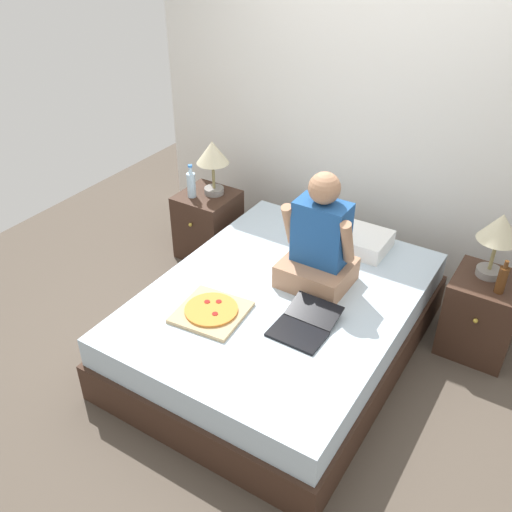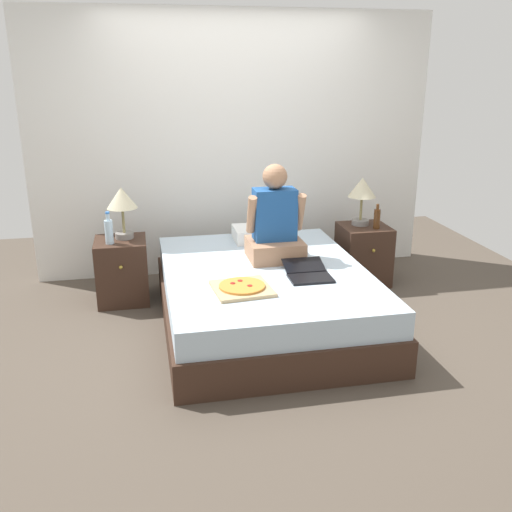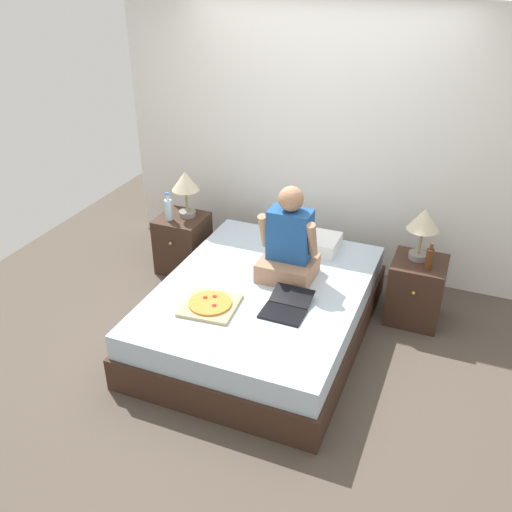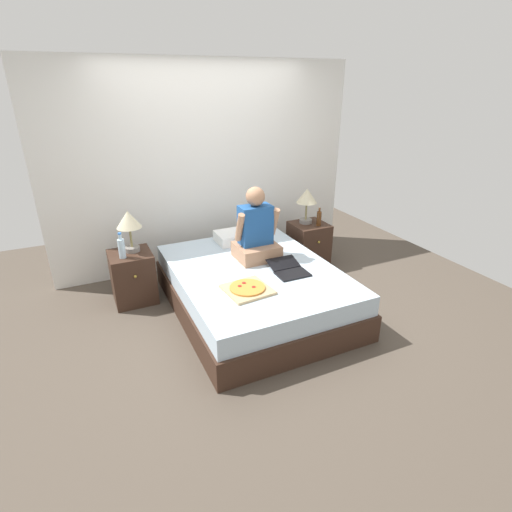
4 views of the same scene
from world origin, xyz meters
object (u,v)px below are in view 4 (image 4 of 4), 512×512
(lamp_on_left_nightstand, at_px, (129,222))
(water_bottle, at_px, (122,248))
(person_seated, at_px, (256,233))
(pizza_box, at_px, (247,289))
(lamp_on_right_nightstand, at_px, (307,198))
(beer_bottle, at_px, (319,218))
(nightstand_right, at_px, (308,244))
(laptop, at_px, (289,270))
(nightstand_left, at_px, (133,277))
(bed, at_px, (254,289))

(lamp_on_left_nightstand, height_order, water_bottle, lamp_on_left_nightstand)
(person_seated, distance_m, pizza_box, 0.80)
(lamp_on_right_nightstand, bearing_deg, person_seated, -150.71)
(beer_bottle, relative_size, person_seated, 0.29)
(nightstand_right, height_order, pizza_box, nightstand_right)
(laptop, bearing_deg, beer_bottle, 43.54)
(beer_bottle, bearing_deg, lamp_on_left_nightstand, 176.23)
(nightstand_right, relative_size, pizza_box, 1.29)
(water_bottle, height_order, person_seated, person_seated)
(beer_bottle, distance_m, laptop, 1.26)
(lamp_on_right_nightstand, bearing_deg, water_bottle, -176.51)
(nightstand_left, bearing_deg, lamp_on_right_nightstand, 1.29)
(person_seated, height_order, laptop, person_seated)
(water_bottle, height_order, nightstand_right, water_bottle)
(nightstand_left, distance_m, person_seated, 1.43)
(beer_bottle, distance_m, pizza_box, 1.79)
(nightstand_right, relative_size, laptop, 1.34)
(nightstand_right, distance_m, beer_bottle, 0.40)
(bed, height_order, lamp_on_right_nightstand, lamp_on_right_nightstand)
(nightstand_right, distance_m, person_seated, 1.20)
(nightstand_left, relative_size, laptop, 1.34)
(person_seated, bearing_deg, water_bottle, 163.44)
(lamp_on_right_nightstand, height_order, laptop, lamp_on_right_nightstand)
(nightstand_left, height_order, nightstand_right, same)
(bed, xyz_separation_m, nightstand_right, (1.12, 0.72, 0.05))
(water_bottle, height_order, laptop, water_bottle)
(pizza_box, bearing_deg, nightstand_left, 127.29)
(lamp_on_right_nightstand, bearing_deg, beer_bottle, -56.31)
(bed, relative_size, beer_bottle, 9.15)
(pizza_box, bearing_deg, beer_bottle, 35.58)
(nightstand_right, relative_size, lamp_on_right_nightstand, 1.25)
(person_seated, xyz_separation_m, pizza_box, (-0.39, -0.65, -0.27))
(beer_bottle, bearing_deg, person_seated, -159.88)
(laptop, bearing_deg, pizza_box, -162.20)
(bed, height_order, beer_bottle, beer_bottle)
(nightstand_left, relative_size, pizza_box, 1.29)
(bed, relative_size, lamp_on_right_nightstand, 4.67)
(bed, xyz_separation_m, water_bottle, (-1.20, 0.63, 0.44))
(lamp_on_right_nightstand, distance_m, pizza_box, 1.84)
(nightstand_left, relative_size, lamp_on_left_nightstand, 1.25)
(nightstand_right, xyz_separation_m, person_seated, (-0.99, -0.49, 0.48))
(nightstand_left, relative_size, nightstand_right, 1.00)
(lamp_on_left_nightstand, distance_m, pizza_box, 1.50)
(beer_bottle, bearing_deg, nightstand_right, 125.01)
(beer_bottle, relative_size, laptop, 0.55)
(nightstand_left, bearing_deg, bed, -32.82)
(lamp_on_left_nightstand, height_order, beer_bottle, lamp_on_left_nightstand)
(nightstand_left, xyz_separation_m, beer_bottle, (2.32, -0.10, 0.38))
(bed, relative_size, person_seated, 2.70)
(lamp_on_left_nightstand, relative_size, laptop, 1.08)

